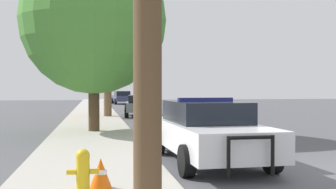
{
  "coord_description": "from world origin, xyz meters",
  "views": [
    {
      "loc": [
        -5.05,
        -8.29,
        1.78
      ],
      "look_at": [
        -0.76,
        16.1,
        1.4
      ],
      "focal_mm": 45.0,
      "sensor_mm": 36.0,
      "label": 1
    }
  ],
  "objects_px": {
    "fire_hydrant": "(83,170)",
    "tree_sidewalk_mid": "(108,38)",
    "car_background_distant": "(122,97)",
    "traffic_cone": "(101,173)",
    "car_background_midblock": "(141,105)",
    "tree_sidewalk_near": "(94,22)",
    "traffic_light": "(114,62)",
    "police_car": "(208,130)"
  },
  "relations": [
    {
      "from": "tree_sidewalk_near",
      "to": "traffic_light",
      "type": "bearing_deg",
      "value": 84.96
    },
    {
      "from": "car_background_midblock",
      "to": "police_car",
      "type": "bearing_deg",
      "value": -86.29
    },
    {
      "from": "traffic_light",
      "to": "traffic_cone",
      "type": "distance_m",
      "value": 27.51
    },
    {
      "from": "car_background_distant",
      "to": "tree_sidewalk_near",
      "type": "relative_size",
      "value": 0.63
    },
    {
      "from": "traffic_light",
      "to": "police_car",
      "type": "bearing_deg",
      "value": -87.39
    },
    {
      "from": "fire_hydrant",
      "to": "car_background_midblock",
      "type": "distance_m",
      "value": 19.81
    },
    {
      "from": "tree_sidewalk_near",
      "to": "car_background_distant",
      "type": "bearing_deg",
      "value": 84.3
    },
    {
      "from": "car_background_midblock",
      "to": "tree_sidewalk_near",
      "type": "height_order",
      "value": "tree_sidewalk_near"
    },
    {
      "from": "car_background_midblock",
      "to": "traffic_cone",
      "type": "height_order",
      "value": "car_background_midblock"
    },
    {
      "from": "traffic_light",
      "to": "car_background_midblock",
      "type": "height_order",
      "value": "traffic_light"
    },
    {
      "from": "tree_sidewalk_near",
      "to": "traffic_cone",
      "type": "relative_size",
      "value": 14.1
    },
    {
      "from": "car_background_midblock",
      "to": "traffic_cone",
      "type": "bearing_deg",
      "value": -93.78
    },
    {
      "from": "tree_sidewalk_mid",
      "to": "tree_sidewalk_near",
      "type": "relative_size",
      "value": 0.98
    },
    {
      "from": "car_background_midblock",
      "to": "traffic_cone",
      "type": "distance_m",
      "value": 19.5
    },
    {
      "from": "fire_hydrant",
      "to": "tree_sidewalk_mid",
      "type": "xyz_separation_m",
      "value": [
        0.96,
        18.25,
        4.19
      ]
    },
    {
      "from": "police_car",
      "to": "tree_sidewalk_mid",
      "type": "relative_size",
      "value": 0.73
    },
    {
      "from": "car_background_midblock",
      "to": "tree_sidewalk_mid",
      "type": "bearing_deg",
      "value": -143.29
    },
    {
      "from": "car_background_distant",
      "to": "tree_sidewalk_near",
      "type": "distance_m",
      "value": 30.86
    },
    {
      "from": "police_car",
      "to": "traffic_light",
      "type": "distance_m",
      "value": 24.69
    },
    {
      "from": "car_background_distant",
      "to": "tree_sidewalk_near",
      "type": "xyz_separation_m",
      "value": [
        -3.04,
        -30.5,
        3.58
      ]
    },
    {
      "from": "police_car",
      "to": "traffic_light",
      "type": "bearing_deg",
      "value": -89.5
    },
    {
      "from": "fire_hydrant",
      "to": "traffic_light",
      "type": "height_order",
      "value": "traffic_light"
    },
    {
      "from": "fire_hydrant",
      "to": "tree_sidewalk_mid",
      "type": "distance_m",
      "value": 18.75
    },
    {
      "from": "car_background_midblock",
      "to": "tree_sidewalk_near",
      "type": "xyz_separation_m",
      "value": [
        -2.88,
        -9.86,
        3.62
      ]
    },
    {
      "from": "tree_sidewalk_mid",
      "to": "traffic_cone",
      "type": "relative_size",
      "value": 13.84
    },
    {
      "from": "fire_hydrant",
      "to": "traffic_light",
      "type": "relative_size",
      "value": 0.13
    },
    {
      "from": "fire_hydrant",
      "to": "car_background_distant",
      "type": "height_order",
      "value": "car_background_distant"
    },
    {
      "from": "car_background_midblock",
      "to": "car_background_distant",
      "type": "bearing_deg",
      "value": 93.94
    },
    {
      "from": "traffic_light",
      "to": "car_background_distant",
      "type": "xyz_separation_m",
      "value": [
        1.47,
        12.69,
        -3.09
      ]
    },
    {
      "from": "car_background_midblock",
      "to": "fire_hydrant",
      "type": "bearing_deg",
      "value": -94.46
    },
    {
      "from": "car_background_midblock",
      "to": "car_background_distant",
      "type": "relative_size",
      "value": 0.94
    },
    {
      "from": "police_car",
      "to": "car_background_midblock",
      "type": "xyz_separation_m",
      "value": [
        0.19,
        16.53,
        -0.06
      ]
    },
    {
      "from": "traffic_light",
      "to": "car_background_midblock",
      "type": "relative_size",
      "value": 1.27
    },
    {
      "from": "fire_hydrant",
      "to": "tree_sidewalk_mid",
      "type": "relative_size",
      "value": 0.1
    },
    {
      "from": "car_background_distant",
      "to": "traffic_cone",
      "type": "distance_m",
      "value": 40.05
    },
    {
      "from": "traffic_light",
      "to": "tree_sidewalk_near",
      "type": "bearing_deg",
      "value": -95.04
    },
    {
      "from": "traffic_cone",
      "to": "fire_hydrant",
      "type": "bearing_deg",
      "value": -135.91
    },
    {
      "from": "fire_hydrant",
      "to": "traffic_light",
      "type": "bearing_deg",
      "value": 86.39
    },
    {
      "from": "traffic_light",
      "to": "traffic_cone",
      "type": "height_order",
      "value": "traffic_light"
    },
    {
      "from": "car_background_distant",
      "to": "fire_hydrant",
      "type": "bearing_deg",
      "value": -98.99
    },
    {
      "from": "car_background_distant",
      "to": "tree_sidewalk_near",
      "type": "bearing_deg",
      "value": -100.12
    },
    {
      "from": "traffic_light",
      "to": "traffic_cone",
      "type": "bearing_deg",
      "value": -93.06
    }
  ]
}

